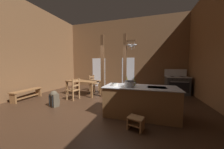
% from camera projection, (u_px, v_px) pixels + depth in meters
% --- Properties ---
extents(ground_plane, '(8.65, 8.78, 0.10)m').
position_uv_depth(ground_plane, '(99.00, 109.00, 4.23)').
color(ground_plane, '#382316').
extents(wall_back, '(8.65, 0.14, 4.61)m').
position_uv_depth(wall_back, '(123.00, 54.00, 7.91)').
color(wall_back, brown).
rests_on(wall_back, ground_plane).
extents(wall_left, '(0.14, 8.78, 4.61)m').
position_uv_depth(wall_left, '(18.00, 48.00, 5.23)').
color(wall_left, brown).
rests_on(wall_left, ground_plane).
extents(glazed_door_back_left, '(1.00, 0.01, 2.05)m').
position_uv_depth(glazed_door_back_left, '(99.00, 72.00, 8.46)').
color(glazed_door_back_left, white).
rests_on(glazed_door_back_left, ground_plane).
extents(glazed_panel_back_right, '(0.84, 0.01, 2.05)m').
position_uv_depth(glazed_panel_back_right, '(128.00, 73.00, 7.82)').
color(glazed_panel_back_right, white).
rests_on(glazed_panel_back_right, ground_plane).
extents(kitchen_island, '(2.18, 1.00, 0.90)m').
position_uv_depth(kitchen_island, '(140.00, 101.00, 3.51)').
color(kitchen_island, brown).
rests_on(kitchen_island, ground_plane).
extents(stove_range, '(1.19, 0.89, 1.32)m').
position_uv_depth(stove_range, '(177.00, 85.00, 6.21)').
color(stove_range, '#303030').
rests_on(stove_range, ground_plane).
extents(support_post_with_pot_rack, '(0.60, 0.22, 2.96)m').
position_uv_depth(support_post_with_pot_rack, '(126.00, 64.00, 5.31)').
color(support_post_with_pot_rack, brown).
rests_on(support_post_with_pot_rack, ground_plane).
extents(support_post_center, '(0.14, 0.14, 2.96)m').
position_uv_depth(support_post_center, '(103.00, 67.00, 5.54)').
color(support_post_center, brown).
rests_on(support_post_center, ground_plane).
extents(step_stool, '(0.42, 0.37, 0.30)m').
position_uv_depth(step_stool, '(136.00, 122.00, 2.77)').
color(step_stool, '#9E7044').
rests_on(step_stool, ground_plane).
extents(dining_table, '(1.81, 1.13, 0.74)m').
position_uv_depth(dining_table, '(84.00, 82.00, 6.08)').
color(dining_table, brown).
rests_on(dining_table, ground_plane).
extents(ladderback_chair_near_window, '(0.50, 0.50, 0.95)m').
position_uv_depth(ladderback_chair_near_window, '(74.00, 90.00, 5.16)').
color(ladderback_chair_near_window, '#9E7044').
rests_on(ladderback_chair_near_window, ground_plane).
extents(ladderback_chair_by_post, '(0.53, 0.53, 0.95)m').
position_uv_depth(ladderback_chair_by_post, '(93.00, 83.00, 6.95)').
color(ladderback_chair_by_post, '#9E7044').
rests_on(ladderback_chair_by_post, ground_plane).
extents(bench_along_left_wall, '(0.43, 1.32, 0.44)m').
position_uv_depth(bench_along_left_wall, '(27.00, 93.00, 5.17)').
color(bench_along_left_wall, brown).
rests_on(bench_along_left_wall, ground_plane).
extents(backpack, '(0.37, 0.36, 0.60)m').
position_uv_depth(backpack, '(54.00, 98.00, 4.30)').
color(backpack, '#4C4233').
rests_on(backpack, ground_plane).
extents(stockpot_on_counter, '(0.35, 0.28, 0.18)m').
position_uv_depth(stockpot_on_counter, '(129.00, 84.00, 3.41)').
color(stockpot_on_counter, '#B7BABF').
rests_on(stockpot_on_counter, kitchen_island).
extents(mixing_bowl_on_counter, '(0.23, 0.23, 0.08)m').
position_uv_depth(mixing_bowl_on_counter, '(115.00, 84.00, 3.65)').
color(mixing_bowl_on_counter, silver).
rests_on(mixing_bowl_on_counter, kitchen_island).
extents(bottle_tall_on_counter, '(0.07, 0.07, 0.29)m').
position_uv_depth(bottle_tall_on_counter, '(127.00, 82.00, 3.64)').
color(bottle_tall_on_counter, brown).
rests_on(bottle_tall_on_counter, kitchen_island).
extents(bottle_short_on_counter, '(0.07, 0.07, 0.27)m').
position_uv_depth(bottle_short_on_counter, '(135.00, 82.00, 3.63)').
color(bottle_short_on_counter, brown).
rests_on(bottle_short_on_counter, kitchen_island).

